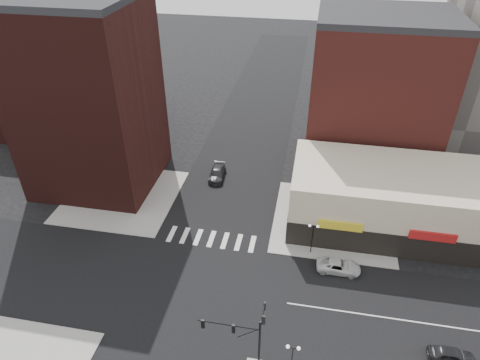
# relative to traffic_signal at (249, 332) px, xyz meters

# --- Properties ---
(ground) EXTENTS (240.00, 240.00, 0.00)m
(ground) POSITION_rel_traffic_signal_xyz_m (-7.24, 7.83, -4.96)
(ground) COLOR black
(ground) RESTS_ON ground
(road_ew) EXTENTS (200.00, 14.00, 0.02)m
(road_ew) POSITION_rel_traffic_signal_xyz_m (-7.24, 7.83, -4.95)
(road_ew) COLOR black
(road_ew) RESTS_ON ground
(road_ns) EXTENTS (14.00, 200.00, 0.02)m
(road_ns) POSITION_rel_traffic_signal_xyz_m (-7.24, 7.83, -4.95)
(road_ns) COLOR black
(road_ns) RESTS_ON ground
(sidewalk_nw) EXTENTS (15.00, 15.00, 0.12)m
(sidewalk_nw) POSITION_rel_traffic_signal_xyz_m (-21.74, 22.33, -4.90)
(sidewalk_nw) COLOR gray
(sidewalk_nw) RESTS_ON ground
(sidewalk_ne) EXTENTS (15.00, 15.00, 0.12)m
(sidewalk_ne) POSITION_rel_traffic_signal_xyz_m (7.26, 22.33, -4.90)
(sidewalk_ne) COLOR gray
(sidewalk_ne) RESTS_ON ground
(building_nw) EXTENTS (16.00, 15.00, 25.00)m
(building_nw) POSITION_rel_traffic_signal_xyz_m (-26.24, 26.33, 7.54)
(building_nw) COLOR #331210
(building_nw) RESTS_ON ground
(building_nw_low) EXTENTS (20.00, 18.00, 12.00)m
(building_nw_low) POSITION_rel_traffic_signal_xyz_m (-39.24, 41.83, 1.04)
(building_nw_low) COLOR #331210
(building_nw_low) RESTS_ON ground
(building_ne_midrise) EXTENTS (18.00, 15.00, 22.00)m
(building_ne_midrise) POSITION_rel_traffic_signal_xyz_m (11.76, 37.33, 6.04)
(building_ne_midrise) COLOR maroon
(building_ne_midrise) RESTS_ON ground
(building_ne_row) EXTENTS (24.20, 12.20, 8.00)m
(building_ne_row) POSITION_rel_traffic_signal_xyz_m (13.76, 22.83, -1.66)
(building_ne_row) COLOR beige
(building_ne_row) RESTS_ON ground
(traffic_signal) EXTENTS (5.59, 3.09, 7.77)m
(traffic_signal) POSITION_rel_traffic_signal_xyz_m (0.00, 0.00, 0.00)
(traffic_signal) COLOR black
(traffic_signal) RESTS_ON ground
(street_lamp_se_a) EXTENTS (1.22, 0.32, 4.16)m
(street_lamp_se_a) POSITION_rel_traffic_signal_xyz_m (3.76, -0.17, -1.67)
(street_lamp_se_a) COLOR black
(street_lamp_se_a) RESTS_ON sidewalk_se
(street_lamp_ne) EXTENTS (1.22, 0.32, 4.16)m
(street_lamp_ne) POSITION_rel_traffic_signal_xyz_m (4.76, 15.83, -1.67)
(street_lamp_ne) COLOR black
(street_lamp_ne) RESTS_ON sidewalk_ne
(white_suv) EXTENTS (4.91, 2.30, 1.36)m
(white_suv) POSITION_rel_traffic_signal_xyz_m (7.95, 13.53, -4.28)
(white_suv) COLOR silver
(white_suv) RESTS_ON ground
(dark_sedan_east) EXTENTS (4.14, 1.68, 1.41)m
(dark_sedan_east) POSITION_rel_traffic_signal_xyz_m (17.95, 4.06, -4.26)
(dark_sedan_east) COLOR black
(dark_sedan_east) RESTS_ON ground
(dark_sedan_north) EXTENTS (2.40, 5.24, 1.49)m
(dark_sedan_north) POSITION_rel_traffic_signal_xyz_m (-9.72, 29.47, -4.22)
(dark_sedan_north) COLOR black
(dark_sedan_north) RESTS_ON ground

